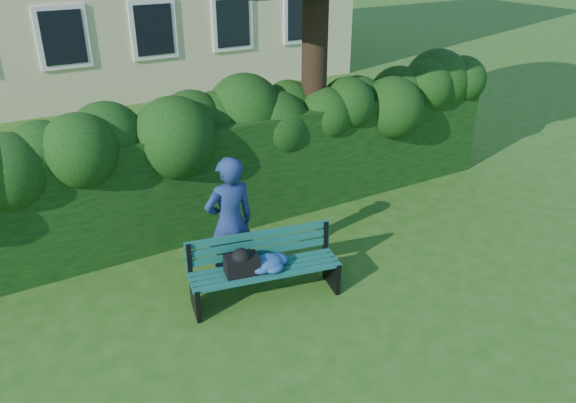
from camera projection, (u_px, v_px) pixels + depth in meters
ground at (309, 276)px, 8.07m from camera, size 80.00×80.00×0.00m
hedge at (240, 168)px, 9.38m from camera, size 10.00×1.00×1.80m
park_bench at (261, 266)px, 7.40m from camera, size 2.07×0.95×0.89m
man_reading at (230, 223)px, 7.52m from camera, size 0.70×0.47×1.90m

